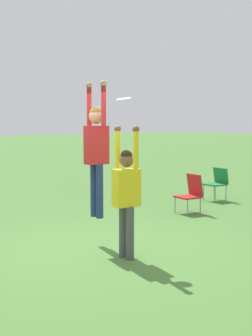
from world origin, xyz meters
TOP-DOWN VIEW (x-y plane):
  - ground_plane at (0.00, 0.00)m, footprint 120.00×120.00m
  - person_jumping at (-0.23, 0.08)m, footprint 0.53×0.40m
  - person_defending at (0.73, -0.02)m, footprint 0.55×0.41m
  - frisbee at (0.38, 0.19)m, footprint 0.23×0.23m
  - camping_chair_1 at (-1.20, 3.26)m, footprint 0.51×0.55m
  - camping_chair_2 at (-1.98, 4.99)m, footprint 0.50×0.54m

SIDE VIEW (x-z plane):
  - ground_plane at x=0.00m, z-range 0.00..0.00m
  - camping_chair_1 at x=-1.20m, z-range 0.05..0.92m
  - camping_chair_2 at x=-1.98m, z-range 0.08..0.93m
  - person_defending at x=0.73m, z-range 0.05..2.03m
  - person_jumping at x=-0.23m, z-range 0.53..2.77m
  - frisbee at x=0.38m, z-range 2.36..2.42m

